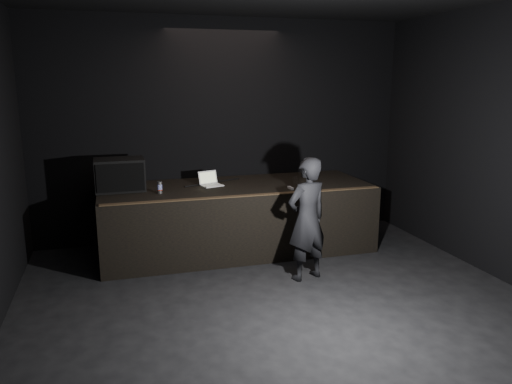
{
  "coord_description": "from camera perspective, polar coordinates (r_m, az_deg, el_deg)",
  "views": [
    {
      "loc": [
        -1.77,
        -4.35,
        2.55
      ],
      "look_at": [
        0.18,
        2.3,
        0.98
      ],
      "focal_mm": 35.0,
      "sensor_mm": 36.0,
      "label": 1
    }
  ],
  "objects": [
    {
      "name": "riser_lip",
      "position": [
        6.79,
        -0.81,
        -0.38
      ],
      "size": [
        3.92,
        0.1,
        0.01
      ],
      "primitive_type": "cube",
      "color": "brown",
      "rests_on": "stage_riser"
    },
    {
      "name": "plastic_cup",
      "position": [
        7.55,
        4.6,
        1.31
      ],
      "size": [
        0.09,
        0.09,
        0.11
      ],
      "primitive_type": "cylinder",
      "color": "white",
      "rests_on": "stage_riser"
    },
    {
      "name": "wii_remote",
      "position": [
        7.23,
        3.98,
        0.47
      ],
      "size": [
        0.04,
        0.16,
        0.03
      ],
      "primitive_type": "cube",
      "rotation": [
        0.0,
        0.0,
        0.05
      ],
      "color": "silver",
      "rests_on": "stage_riser"
    },
    {
      "name": "person",
      "position": [
        6.42,
        5.85,
        -3.1
      ],
      "size": [
        0.67,
        0.54,
        1.61
      ],
      "primitive_type": "imported",
      "rotation": [
        0.0,
        0.0,
        3.43
      ],
      "color": "black",
      "rests_on": "ground"
    },
    {
      "name": "stage_riser",
      "position": [
        7.58,
        -2.24,
        -2.93
      ],
      "size": [
        4.0,
        1.5,
        1.0
      ],
      "primitive_type": "cube",
      "color": "black",
      "rests_on": "ground"
    },
    {
      "name": "laptop",
      "position": [
        7.48,
        -5.26,
        1.17
      ],
      "size": [
        0.37,
        0.35,
        0.21
      ],
      "rotation": [
        0.0,
        0.0,
        0.3
      ],
      "color": "silver",
      "rests_on": "stage_riser"
    },
    {
      "name": "ground",
      "position": [
        5.35,
        5.27,
        -15.78
      ],
      "size": [
        7.0,
        7.0,
        0.0
      ],
      "primitive_type": "plane",
      "color": "black",
      "rests_on": "ground"
    },
    {
      "name": "beer_can",
      "position": [
        7.05,
        -10.95,
        0.52
      ],
      "size": [
        0.07,
        0.07,
        0.17
      ],
      "color": "silver",
      "rests_on": "stage_riser"
    },
    {
      "name": "room_walls",
      "position": [
        4.73,
        5.77,
        6.3
      ],
      "size": [
        6.1,
        7.1,
        3.52
      ],
      "color": "black",
      "rests_on": "ground"
    },
    {
      "name": "stage_monitor",
      "position": [
        7.33,
        -15.3,
        1.92
      ],
      "size": [
        0.69,
        0.51,
        0.46
      ],
      "rotation": [
        0.0,
        0.0,
        0.01
      ],
      "color": "black",
      "rests_on": "stage_riser"
    },
    {
      "name": "cable",
      "position": [
        7.65,
        -4.95,
        1.1
      ],
      "size": [
        0.93,
        0.41,
        0.02
      ],
      "primitive_type": "cylinder",
      "rotation": [
        0.0,
        1.57,
        0.41
      ],
      "color": "black",
      "rests_on": "stage_riser"
    }
  ]
}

